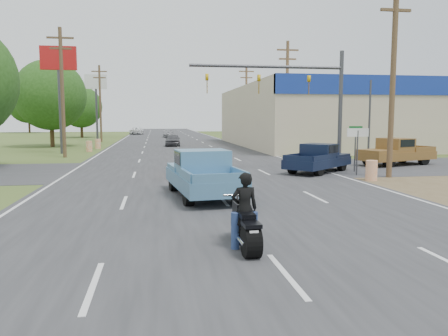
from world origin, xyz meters
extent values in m
plane|color=#3B4A1D|center=(0.00, 0.00, 0.00)|extent=(200.00, 200.00, 0.00)
cube|color=#2D2D30|center=(0.00, 40.00, 0.01)|extent=(15.00, 180.00, 0.02)
cube|color=#2D2D30|center=(0.00, 18.00, 0.01)|extent=(120.00, 10.00, 0.02)
cube|color=#B7A88C|center=(32.00, 40.00, 3.30)|extent=(50.00, 28.00, 6.60)
cylinder|color=#4C3823|center=(9.50, 13.00, 5.00)|extent=(0.28, 0.28, 10.00)
cube|color=#4C3823|center=(9.50, 13.00, 8.40)|extent=(1.60, 0.14, 0.14)
cylinder|color=#4C3823|center=(9.50, 31.00, 5.00)|extent=(0.28, 0.28, 10.00)
cube|color=#4C3823|center=(9.50, 31.00, 9.20)|extent=(2.00, 0.14, 0.14)
cube|color=#4C3823|center=(9.50, 31.00, 8.40)|extent=(1.60, 0.14, 0.14)
cylinder|color=#4C3823|center=(9.50, 49.00, 5.00)|extent=(0.28, 0.28, 10.00)
cube|color=#4C3823|center=(9.50, 49.00, 9.20)|extent=(2.00, 0.14, 0.14)
cube|color=#4C3823|center=(9.50, 49.00, 8.40)|extent=(1.60, 0.14, 0.14)
cylinder|color=#4C3823|center=(-9.50, 28.00, 5.00)|extent=(0.28, 0.28, 10.00)
cube|color=#4C3823|center=(-9.50, 28.00, 9.20)|extent=(2.00, 0.14, 0.14)
cube|color=#4C3823|center=(-9.50, 28.00, 8.40)|extent=(1.60, 0.14, 0.14)
cylinder|color=#4C3823|center=(-9.50, 52.00, 5.00)|extent=(0.28, 0.28, 10.00)
cube|color=#4C3823|center=(-9.50, 52.00, 9.20)|extent=(2.00, 0.14, 0.14)
cube|color=#4C3823|center=(-9.50, 52.00, 8.40)|extent=(1.60, 0.14, 0.14)
cylinder|color=#422D19|center=(-13.50, 42.00, 1.62)|extent=(0.44, 0.44, 3.24)
sphere|color=#1E4212|center=(-13.50, 42.00, 5.58)|extent=(7.56, 7.56, 7.56)
cylinder|color=#422D19|center=(-14.20, 66.00, 1.44)|extent=(0.44, 0.44, 2.88)
sphere|color=#1E4212|center=(-14.20, 66.00, 4.96)|extent=(6.72, 6.72, 6.72)
cylinder|color=#422D19|center=(30.00, 95.00, 1.71)|extent=(0.44, 0.44, 3.42)
sphere|color=#1E4212|center=(30.00, 95.00, 5.89)|extent=(7.98, 7.98, 7.98)
cylinder|color=#422D19|center=(-30.00, 95.00, 1.89)|extent=(0.44, 0.44, 3.78)
sphere|color=#1E4212|center=(-30.00, 95.00, 6.51)|extent=(8.82, 8.82, 8.82)
cylinder|color=orange|center=(8.00, 12.00, 0.50)|extent=(0.56, 0.56, 1.00)
cylinder|color=orange|center=(8.40, 20.50, 0.50)|extent=(0.56, 0.56, 1.00)
cylinder|color=orange|center=(-8.50, 34.00, 0.50)|extent=(0.56, 0.56, 1.00)
cylinder|color=orange|center=(-8.20, 38.00, 0.50)|extent=(0.56, 0.56, 1.00)
cylinder|color=#3F3F44|center=(-10.50, 32.00, 4.50)|extent=(0.30, 0.30, 9.00)
cube|color=#B21414|center=(-10.50, 32.00, 8.20)|extent=(3.00, 0.35, 2.00)
cylinder|color=#3F3F44|center=(-10.50, 56.00, 4.50)|extent=(0.30, 0.30, 9.00)
cube|color=white|center=(-10.50, 56.00, 8.20)|extent=(3.00, 0.35, 2.00)
cylinder|color=#3F3F44|center=(8.20, 14.00, 1.20)|extent=(0.08, 0.08, 2.40)
cube|color=white|center=(8.20, 14.00, 2.30)|extent=(1.20, 0.05, 0.45)
cylinder|color=#3F3F44|center=(8.80, 15.50, 1.20)|extent=(0.08, 0.08, 2.40)
cube|color=#0C591E|center=(8.80, 15.50, 2.50)|extent=(0.80, 0.04, 0.22)
cylinder|color=#3F3F44|center=(8.50, 17.00, 3.50)|extent=(0.24, 0.24, 7.00)
cylinder|color=#3F3F44|center=(4.00, 17.00, 6.00)|extent=(9.00, 0.18, 0.18)
imported|color=gold|center=(6.50, 17.00, 5.55)|extent=(0.18, 0.40, 1.10)
imported|color=gold|center=(3.50, 17.00, 5.55)|extent=(0.18, 0.40, 1.10)
imported|color=gold|center=(0.50, 17.00, 5.55)|extent=(0.18, 0.40, 1.10)
imported|color=#B42308|center=(-0.50, 15.66, 0.66)|extent=(1.94, 4.17, 1.32)
cylinder|color=black|center=(-0.43, 1.19, 0.36)|extent=(0.37, 0.73, 0.72)
cylinder|color=black|center=(-0.47, 2.77, 0.36)|extent=(0.15, 0.72, 0.72)
cube|color=black|center=(-0.45, 2.01, 0.68)|extent=(0.27, 1.31, 0.33)
cube|color=black|center=(-0.45, 2.28, 0.89)|extent=(0.30, 0.61, 0.24)
cube|color=black|center=(-0.44, 1.68, 0.85)|extent=(0.34, 0.61, 0.11)
cylinder|color=white|center=(-0.46, 2.61, 1.14)|extent=(0.71, 0.07, 0.05)
cube|color=white|center=(-0.42, 0.95, 0.60)|extent=(0.20, 0.03, 0.13)
imported|color=black|center=(-0.44, 1.86, 0.85)|extent=(0.63, 0.42, 1.70)
cylinder|color=black|center=(-1.71, 10.37, 0.42)|extent=(0.41, 0.87, 0.84)
cylinder|color=black|center=(0.05, 10.57, 0.42)|extent=(0.41, 0.87, 0.84)
cylinder|color=black|center=(-1.34, 7.10, 0.42)|extent=(0.41, 0.87, 0.84)
cylinder|color=black|center=(0.42, 7.30, 0.42)|extent=(0.41, 0.87, 0.84)
cube|color=teal|center=(-0.64, 8.84, 0.65)|extent=(2.72, 5.69, 0.55)
cube|color=teal|center=(-0.83, 10.47, 1.00)|extent=(2.23, 2.30, 0.19)
cube|color=teal|center=(-0.66, 8.95, 1.37)|extent=(2.12, 1.86, 0.90)
cube|color=black|center=(-0.66, 8.95, 1.53)|extent=(2.12, 1.53, 0.47)
cube|color=teal|center=(-0.34, 6.17, 1.08)|extent=(1.94, 0.30, 0.32)
cylinder|color=black|center=(7.18, 17.13, 0.38)|extent=(0.75, 0.72, 0.75)
cylinder|color=black|center=(8.25, 15.96, 0.38)|extent=(0.75, 0.72, 0.75)
cylinder|color=black|center=(5.01, 15.15, 0.38)|extent=(0.75, 0.72, 0.75)
cylinder|color=black|center=(6.08, 13.98, 0.38)|extent=(0.75, 0.72, 0.75)
cube|color=#101A32|center=(6.63, 15.55, 0.58)|extent=(4.88, 4.69, 0.49)
cube|color=#101A32|center=(7.71, 16.54, 0.89)|extent=(2.58, 2.57, 0.17)
cube|color=#101A32|center=(6.70, 15.62, 1.22)|extent=(2.25, 2.27, 0.80)
cube|color=black|center=(6.70, 15.62, 1.36)|extent=(2.06, 2.10, 0.42)
cube|color=#101A32|center=(4.86, 13.94, 0.96)|extent=(1.22, 1.33, 0.28)
cylinder|color=black|center=(11.89, 17.18, 0.41)|extent=(0.88, 0.55, 0.82)
cylinder|color=black|center=(11.33, 18.82, 0.41)|extent=(0.88, 0.55, 0.82)
cylinder|color=black|center=(14.92, 18.21, 0.41)|extent=(0.88, 0.55, 0.82)
cylinder|color=black|center=(14.37, 19.84, 0.41)|extent=(0.88, 0.55, 0.82)
cube|color=brown|center=(13.13, 18.51, 0.64)|extent=(5.71, 3.65, 0.53)
cube|color=brown|center=(11.61, 18.00, 0.98)|extent=(2.55, 2.50, 0.18)
cube|color=brown|center=(13.03, 18.48, 1.33)|extent=(2.12, 2.30, 0.87)
cube|color=black|center=(13.03, 18.48, 1.49)|extent=(1.83, 2.24, 0.46)
cube|color=brown|center=(15.60, 19.35, 1.05)|extent=(0.68, 1.82, 0.31)
imported|color=#4D4D52|center=(-0.50, 41.41, 0.69)|extent=(1.82, 4.13, 1.38)
imported|color=#98979C|center=(-0.26, 65.24, 0.62)|extent=(1.75, 4.30, 1.25)
imported|color=white|center=(-5.99, 79.71, 0.69)|extent=(2.81, 5.20, 1.39)
camera|label=1|loc=(-2.45, -7.82, 3.00)|focal=35.00mm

